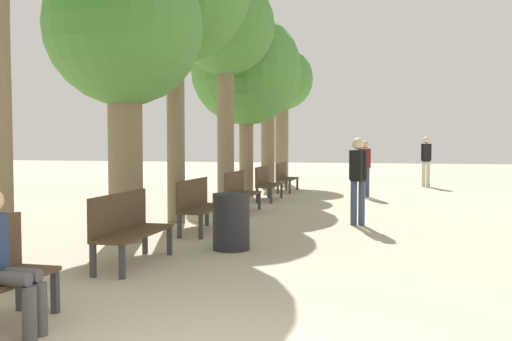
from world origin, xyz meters
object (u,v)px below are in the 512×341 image
tree_row_5 (268,73)px  pedestrian_near (358,175)px  bench_row_1 (127,225)px  tree_row_6 (282,82)px  bench_row_3 (240,190)px  pedestrian_mid (426,158)px  bench_row_4 (266,181)px  tree_row_3 (225,30)px  tree_row_1 (124,33)px  tree_row_4 (246,71)px  person_seated (3,257)px  trash_bin (231,222)px  bench_row_2 (199,202)px  bench_row_5 (285,175)px  pedestrian_far (365,165)px

tree_row_5 → pedestrian_near: (3.48, -8.09, -2.97)m
pedestrian_near → tree_row_5: bearing=113.3°
bench_row_1 → tree_row_6: (-0.82, 14.86, 3.33)m
bench_row_3 → pedestrian_mid: 9.80m
bench_row_4 → tree_row_3: bearing=-126.9°
tree_row_6 → tree_row_3: bearing=-90.0°
tree_row_1 → tree_row_4: tree_row_4 is taller
tree_row_1 → person_seated: bearing=-76.4°
pedestrian_near → trash_bin: size_ratio=2.01×
tree_row_3 → bench_row_2: bearing=-79.6°
bench_row_5 → bench_row_4: bearing=-90.0°
bench_row_1 → bench_row_2: same height
tree_row_5 → tree_row_3: bearing=-90.0°
bench_row_1 → pedestrian_near: size_ratio=0.92×
pedestrian_near → trash_bin: bearing=-119.6°
pedestrian_far → tree_row_4: bearing=-169.6°
bench_row_2 → tree_row_6: bearing=93.9°
tree_row_1 → pedestrian_far: bearing=68.0°
tree_row_5 → bench_row_2: bearing=-85.1°
tree_row_4 → trash_bin: 8.85m
bench_row_4 → pedestrian_near: 4.91m
pedestrian_mid → trash_bin: bearing=-105.0°
tree_row_3 → pedestrian_mid: 9.42m
tree_row_3 → trash_bin: (1.83, -5.93, -3.98)m
bench_row_1 → bench_row_2: 2.77m
bench_row_4 → pedestrian_mid: size_ratio=0.86×
bench_row_2 → bench_row_4: same height
person_seated → pedestrian_far: pedestrian_far is taller
bench_row_1 → pedestrian_mid: 14.94m
person_seated → pedestrian_near: (2.43, 6.91, 0.30)m
bench_row_5 → tree_row_5: (-0.82, 1.22, 3.40)m
bench_row_2 → bench_row_5: bearing=90.0°
tree_row_5 → pedestrian_far: (3.36, -2.35, -2.99)m
tree_row_1 → person_seated: (1.05, -4.32, -2.63)m
trash_bin → bench_row_1: bearing=-127.8°
bench_row_2 → tree_row_5: size_ratio=0.30×
bench_row_2 → tree_row_5: (-0.82, 9.53, 3.40)m
bench_row_2 → pedestrian_mid: pedestrian_mid is taller
tree_row_3 → pedestrian_near: 5.75m
tree_row_5 → tree_row_6: (0.00, 2.55, -0.07)m
bench_row_3 → bench_row_5: (0.00, 5.54, 0.00)m
bench_row_3 → pedestrian_mid: (4.47, 8.71, 0.49)m
pedestrian_mid → trash_bin: size_ratio=2.14×
tree_row_3 → tree_row_5: bearing=90.0°
tree_row_3 → person_seated: 10.66m
bench_row_5 → person_seated: (0.23, -13.78, 0.13)m
bench_row_5 → pedestrian_mid: pedestrian_mid is taller
bench_row_4 → tree_row_5: size_ratio=0.30×
pedestrian_far → tree_row_1: bearing=-112.0°
bench_row_3 → tree_row_6: size_ratio=0.29×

